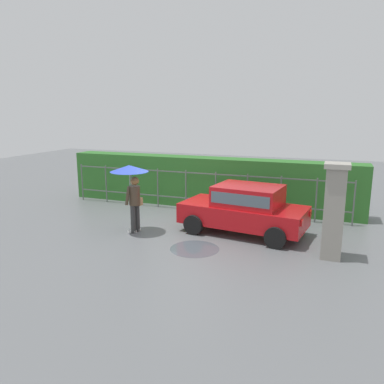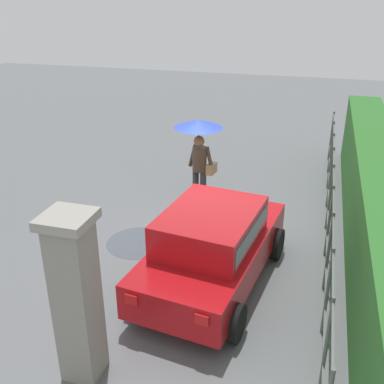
{
  "view_description": "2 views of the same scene",
  "coord_description": "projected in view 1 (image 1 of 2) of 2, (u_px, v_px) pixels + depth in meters",
  "views": [
    {
      "loc": [
        4.2,
        -10.35,
        3.66
      ],
      "look_at": [
        0.3,
        -0.04,
        1.27
      ],
      "focal_mm": 35.4,
      "sensor_mm": 36.0,
      "label": 1
    },
    {
      "loc": [
        8.41,
        2.02,
        4.82
      ],
      "look_at": [
        0.24,
        -0.33,
        1.01
      ],
      "focal_mm": 42.5,
      "sensor_mm": 36.0,
      "label": 2
    }
  ],
  "objects": [
    {
      "name": "gate_pillar",
      "position": [
        334.0,
        210.0,
        9.32
      ],
      "size": [
        0.6,
        0.6,
        2.42
      ],
      "color": "gray",
      "rests_on": "ground"
    },
    {
      "name": "car",
      "position": [
        245.0,
        207.0,
        11.34
      ],
      "size": [
        3.9,
        2.25,
        1.48
      ],
      "rotation": [
        0.0,
        0.0,
        3.01
      ],
      "color": "#B71116",
      "rests_on": "ground"
    },
    {
      "name": "ground_plane",
      "position": [
        183.0,
        231.0,
        11.69
      ],
      "size": [
        40.0,
        40.0,
        0.0
      ],
      "primitive_type": "plane",
      "color": "slate"
    },
    {
      "name": "fence_section",
      "position": [
        201.0,
        189.0,
        13.83
      ],
      "size": [
        10.43,
        0.05,
        1.5
      ],
      "color": "#59605B",
      "rests_on": "ground"
    },
    {
      "name": "puddle_near",
      "position": [
        195.0,
        249.0,
        10.2
      ],
      "size": [
        1.34,
        1.34,
        0.0
      ],
      "primitive_type": "cylinder",
      "color": "#4C545B",
      "rests_on": "ground"
    },
    {
      "name": "hedge_row",
      "position": [
        208.0,
        182.0,
        14.56
      ],
      "size": [
        11.38,
        0.9,
        1.9
      ],
      "primitive_type": "cube",
      "color": "#2D6B28",
      "rests_on": "ground"
    },
    {
      "name": "pedestrian",
      "position": [
        131.0,
        181.0,
        11.27
      ],
      "size": [
        1.14,
        1.14,
        2.07
      ],
      "rotation": [
        0.0,
        0.0,
        2.97
      ],
      "color": "#333333",
      "rests_on": "ground"
    }
  ]
}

